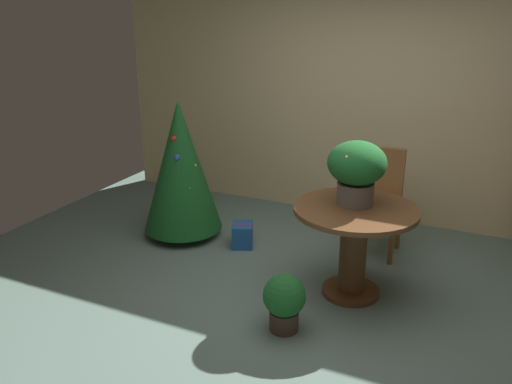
{
  "coord_description": "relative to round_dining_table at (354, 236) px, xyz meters",
  "views": [
    {
      "loc": [
        1.2,
        -3.38,
        2.25
      ],
      "look_at": [
        -0.44,
        0.18,
        0.86
      ],
      "focal_mm": 37.02,
      "sensor_mm": 36.0,
      "label": 1
    }
  ],
  "objects": [
    {
      "name": "flower_vase",
      "position": [
        -0.03,
        0.08,
        0.54
      ],
      "size": [
        0.46,
        0.46,
        0.51
      ],
      "color": "#665B51",
      "rests_on": "round_dining_table"
    },
    {
      "name": "gift_box_blue",
      "position": [
        -1.21,
        0.45,
        -0.4
      ],
      "size": [
        0.28,
        0.3,
        0.23
      ],
      "color": "#1E569E",
      "rests_on": "ground_plane"
    },
    {
      "name": "wooden_chair_far",
      "position": [
        0.0,
        0.92,
        0.05
      ],
      "size": [
        0.42,
        0.41,
        1.0
      ],
      "color": "brown",
      "rests_on": "ground_plane"
    },
    {
      "name": "holiday_tree",
      "position": [
        -1.88,
        0.43,
        0.23
      ],
      "size": [
        0.79,
        0.79,
        1.4
      ],
      "color": "brown",
      "rests_on": "ground_plane"
    },
    {
      "name": "round_dining_table",
      "position": [
        0.0,
        0.0,
        0.0
      ],
      "size": [
        0.98,
        0.98,
        0.76
      ],
      "color": "brown",
      "rests_on": "ground_plane"
    },
    {
      "name": "potted_plant",
      "position": [
        -0.31,
        -0.71,
        -0.27
      ],
      "size": [
        0.31,
        0.31,
        0.44
      ],
      "color": "#4C382D",
      "rests_on": "ground_plane"
    },
    {
      "name": "ground_plane",
      "position": [
        -0.31,
        -0.43,
        -0.51
      ],
      "size": [
        6.6,
        6.6,
        0.0
      ],
      "primitive_type": "plane",
      "color": "slate"
    },
    {
      "name": "back_wall_panel",
      "position": [
        -0.31,
        1.77,
        0.79
      ],
      "size": [
        6.0,
        0.1,
        2.6
      ],
      "primitive_type": "cube",
      "color": "beige",
      "rests_on": "ground_plane"
    }
  ]
}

